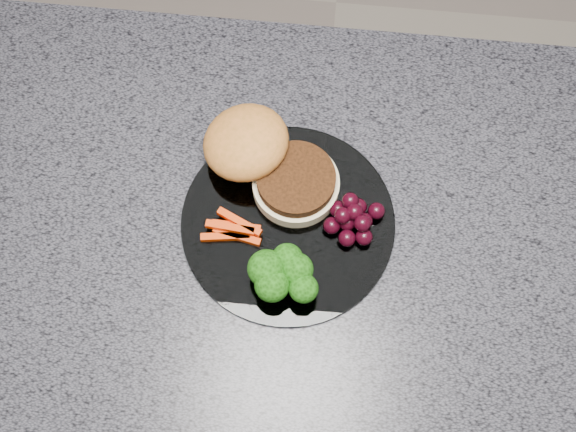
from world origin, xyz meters
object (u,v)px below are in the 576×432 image
object	(u,v)px
burger	(264,158)
grape_bunch	(353,219)
island_cabinet	(307,326)
plate	(288,223)

from	to	relation	value
burger	grape_bunch	size ratio (longest dim) A/B	2.77
island_cabinet	burger	size ratio (longest dim) A/B	5.94
island_cabinet	grape_bunch	world-z (taller)	grape_bunch
island_cabinet	plate	world-z (taller)	plate
plate	grape_bunch	xyz separation A→B (m)	(0.08, 0.01, 0.02)
plate	grape_bunch	bearing A→B (deg)	4.44
grape_bunch	plate	bearing A→B (deg)	-175.56
plate	burger	world-z (taller)	burger
island_cabinet	plate	bearing A→B (deg)	160.98
burger	grape_bunch	xyz separation A→B (m)	(0.11, -0.06, -0.01)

